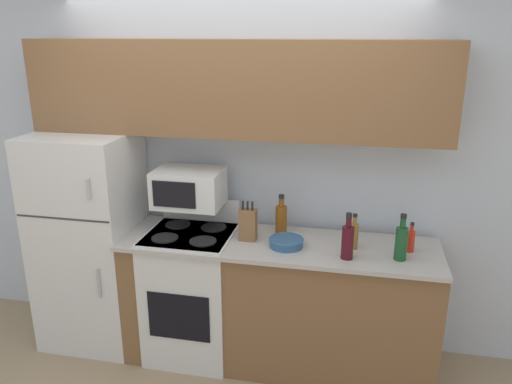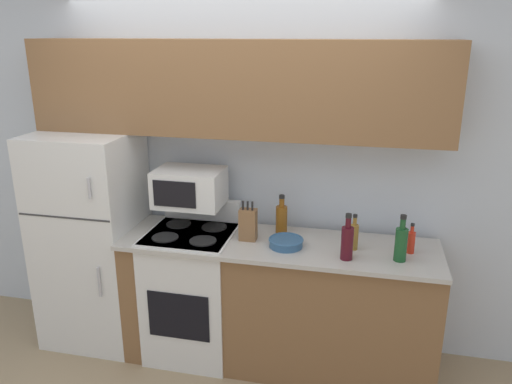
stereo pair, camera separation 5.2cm
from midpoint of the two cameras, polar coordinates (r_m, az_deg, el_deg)
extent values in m
plane|color=tan|center=(3.70, -3.77, -20.36)|extent=(12.00, 12.00, 0.00)
cube|color=silver|center=(3.69, -1.27, 1.90)|extent=(8.00, 0.05, 2.55)
cube|color=brown|center=(3.61, 2.91, -12.71)|extent=(2.14, 0.58, 0.91)
cube|color=#BCB7AD|center=(3.38, 2.97, -6.03)|extent=(2.14, 0.62, 0.03)
cube|color=white|center=(3.94, -17.84, -5.17)|extent=(0.70, 0.62, 1.61)
cube|color=#383838|center=(3.59, -20.72, -2.72)|extent=(0.68, 0.01, 0.01)
cylinder|color=#B7B7BC|center=(3.39, -18.12, 0.40)|extent=(0.02, 0.02, 0.14)
cylinder|color=#B7B7BC|center=(3.64, -17.09, -9.82)|extent=(0.02, 0.02, 0.22)
cube|color=brown|center=(3.38, -2.12, 11.74)|extent=(2.84, 0.32, 0.63)
cube|color=white|center=(3.73, -6.81, -11.38)|extent=(0.60, 0.58, 0.95)
cube|color=black|center=(3.50, -8.42, -13.89)|extent=(0.43, 0.01, 0.34)
cube|color=#2D2D2D|center=(3.52, -7.09, -4.72)|extent=(0.58, 0.55, 0.01)
cube|color=white|center=(3.73, -5.73, -1.94)|extent=(0.58, 0.06, 0.16)
cylinder|color=black|center=(3.46, -9.92, -5.13)|extent=(0.18, 0.18, 0.01)
cylinder|color=black|center=(3.37, -5.65, -5.58)|extent=(0.18, 0.18, 0.01)
cylinder|color=black|center=(3.68, -8.42, -3.64)|extent=(0.18, 0.18, 0.01)
cylinder|color=black|center=(3.59, -4.38, -4.02)|extent=(0.18, 0.18, 0.01)
cube|color=white|center=(3.54, -7.17, 0.54)|extent=(0.47, 0.34, 0.26)
cube|color=black|center=(3.40, -8.89, -0.25)|extent=(0.30, 0.01, 0.18)
cube|color=brown|center=(3.37, -0.47, -3.76)|extent=(0.11, 0.08, 0.22)
cylinder|color=black|center=(3.32, -1.05, -1.53)|extent=(0.01, 0.01, 0.06)
cylinder|color=black|center=(3.32, -0.51, -1.57)|extent=(0.01, 0.01, 0.06)
cylinder|color=black|center=(3.31, 0.03, -1.61)|extent=(0.01, 0.01, 0.06)
cylinder|color=#335B84|center=(3.31, 3.91, -5.84)|extent=(0.22, 0.22, 0.05)
torus|color=#335B84|center=(3.30, 3.92, -5.43)|extent=(0.23, 0.23, 0.01)
cylinder|color=red|center=(3.35, 17.72, -5.53)|extent=(0.05, 0.05, 0.14)
cylinder|color=red|center=(3.32, 17.87, -4.07)|extent=(0.02, 0.02, 0.04)
cylinder|color=black|center=(3.31, 17.92, -3.59)|extent=(0.02, 0.03, 0.02)
cylinder|color=#470F19|center=(3.15, 10.83, -5.79)|extent=(0.08, 0.08, 0.21)
cylinder|color=#470F19|center=(3.10, 10.98, -3.45)|extent=(0.03, 0.03, 0.07)
cylinder|color=black|center=(3.08, 11.03, -2.67)|extent=(0.04, 0.04, 0.02)
cylinder|color=olive|center=(3.31, 11.57, -5.07)|extent=(0.06, 0.06, 0.17)
cylinder|color=olive|center=(3.27, 11.69, -3.29)|extent=(0.03, 0.03, 0.05)
cylinder|color=black|center=(3.25, 11.73, -2.70)|extent=(0.03, 0.03, 0.02)
cylinder|color=#194C23|center=(3.21, 16.68, -5.81)|extent=(0.08, 0.08, 0.21)
cylinder|color=#194C23|center=(3.16, 16.90, -3.51)|extent=(0.03, 0.03, 0.07)
cylinder|color=black|center=(3.14, 16.97, -2.75)|extent=(0.04, 0.04, 0.02)
cylinder|color=brown|center=(3.50, 3.36, -3.20)|extent=(0.08, 0.08, 0.20)
cylinder|color=brown|center=(3.45, 3.40, -1.20)|extent=(0.04, 0.04, 0.06)
cylinder|color=black|center=(3.44, 3.41, -0.54)|extent=(0.04, 0.04, 0.02)
camera|label=1|loc=(0.03, -89.54, 0.15)|focal=35.00mm
camera|label=2|loc=(0.03, 90.46, -0.15)|focal=35.00mm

